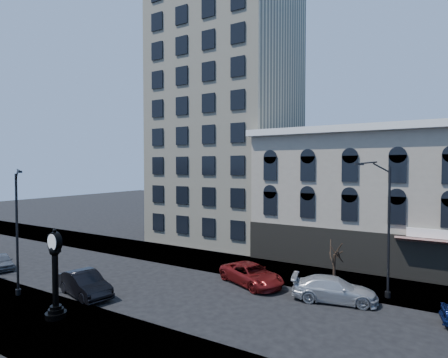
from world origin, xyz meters
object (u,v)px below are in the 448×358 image
Objects in this scene: street_lamp_near at (18,199)px; car_near_a at (2,261)px; car_near_b at (85,284)px; street_clock at (55,278)px.

car_near_a is at bearing -178.49° from street_lamp_near.
car_near_b is (11.76, -0.56, 0.19)m from car_near_a.
street_clock is 14.19m from car_near_a.
car_near_a is 11.77m from car_near_b.
car_near_b is at bearing -72.81° from car_near_a.
street_lamp_near is at bearing -90.78° from car_near_a.
car_near_b is (-1.75, 3.36, -1.65)m from street_clock.
street_lamp_near is at bearing 177.82° from street_clock.
street_clock reaches higher than car_near_b.
street_lamp_near is at bearing 142.72° from car_near_b.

